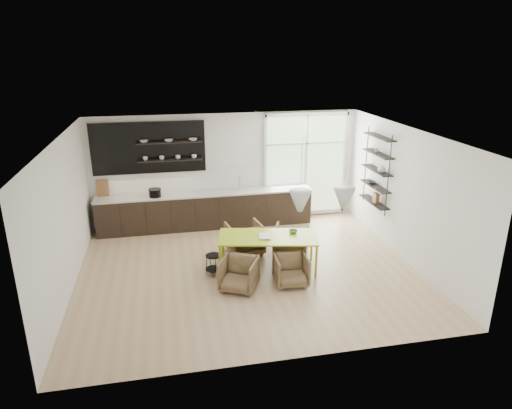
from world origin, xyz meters
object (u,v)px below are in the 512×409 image
Objects in this scene: dining_table at (268,239)px; wire_stool at (213,262)px; armchair_front_left at (239,274)px; armchair_back_left at (245,238)px; armchair_back_right at (291,241)px; armchair_front_right at (291,270)px.

dining_table reaches higher than wire_stool.
dining_table is 1.11m from armchair_front_left.
armchair_front_left is 1.61× the size of wire_stool.
armchair_back_right is at bearing 151.63° from armchair_back_left.
wire_stool is (-0.82, -0.91, -0.08)m from armchair_back_left.
wire_stool is (-1.46, 0.72, -0.02)m from armchair_front_right.
armchair_back_left is at bearing 47.81° from wire_stool.
dining_table is 0.92m from armchair_back_right.
armchair_back_left is 1.74m from armchair_front_right.
dining_table is 3.15× the size of armchair_front_left.
dining_table is 2.80× the size of armchair_back_left.
dining_table is at bearing 60.78° from armchair_back_right.
armchair_front_right is (-0.35, -1.27, -0.05)m from armchair_back_right.
armchair_front_right is at bearing 102.49° from armchair_back_left.
armchair_front_right is (1.05, -0.01, -0.02)m from armchair_front_left.
armchair_front_left is at bearing -59.62° from wire_stool.
armchair_front_left reaches higher than wire_stool.
dining_table is at bearing 70.96° from armchair_front_left.
armchair_back_left is at bearing 114.62° from armchair_front_right.
armchair_back_right is 1.90m from wire_stool.
armchair_front_right is (0.31, -0.74, -0.39)m from dining_table.
armchair_back_left is 1.80× the size of wire_stool.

